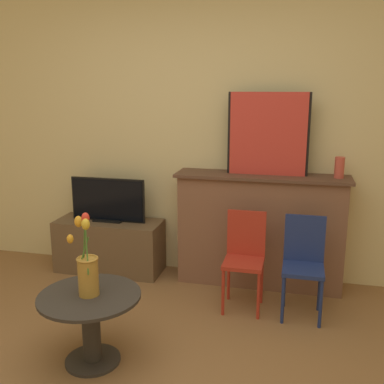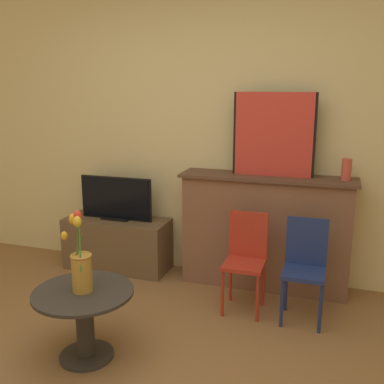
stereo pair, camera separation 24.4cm
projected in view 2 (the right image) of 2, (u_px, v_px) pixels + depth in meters
wall_back at (213, 124)px, 3.89m from camera, size 8.00×0.06×2.70m
fireplace_mantel at (265, 230)px, 3.76m from camera, size 1.43×0.36×0.96m
painting at (274, 135)px, 3.57m from camera, size 0.65×0.03×0.67m
mantel_candle at (346, 170)px, 3.45m from camera, size 0.08×0.08×0.17m
tv_stand at (117, 244)px, 4.18m from camera, size 0.96×0.38×0.47m
tv_monitor at (116, 199)px, 4.09m from camera, size 0.69×0.12×0.39m
chair_red at (246, 255)px, 3.38m from camera, size 0.29×0.29×0.74m
chair_blue at (305, 263)px, 3.23m from camera, size 0.29×0.29×0.74m
side_table at (84, 314)px, 2.77m from camera, size 0.62×0.62×0.45m
vase_tulips at (81, 266)px, 2.69m from camera, size 0.18×0.19×0.53m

